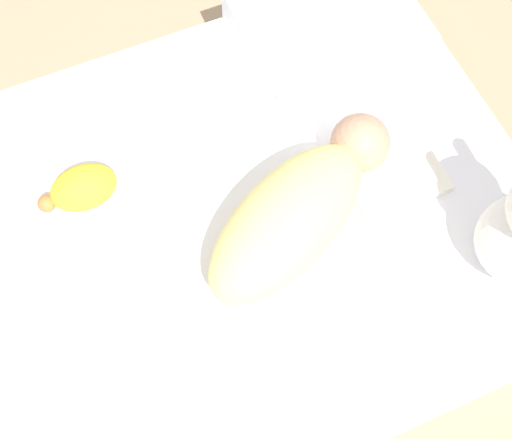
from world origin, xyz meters
The scene contains 6 objects.
ground_plane centered at (0.00, 0.00, 0.00)m, with size 12.00×12.00×0.00m, color #9E8466.
bed_mattress centered at (0.00, 0.00, 0.09)m, with size 1.29×1.01×0.18m.
burp_cloth centered at (-0.36, 0.02, 0.19)m, with size 0.20×0.20×0.02m.
swaddled_baby centered at (-0.12, 0.07, 0.26)m, with size 0.50×0.35×0.17m.
pillow centered at (-0.39, -0.34, 0.23)m, with size 0.39×0.31×0.10m.
turtle_plush centered at (0.25, -0.16, 0.22)m, with size 0.17×0.09×0.09m.
Camera 1 is at (0.20, 0.61, 1.50)m, focal length 50.00 mm.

